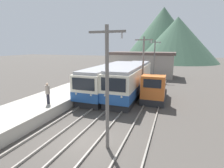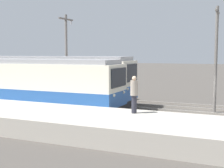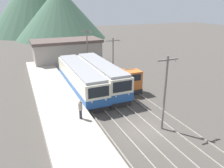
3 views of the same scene
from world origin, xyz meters
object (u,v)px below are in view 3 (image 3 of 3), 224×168
(catenary_mast_mid, at_px, (113,62))
(catenary_mast_near, at_px, (165,91))
(commuter_train_center, at_px, (101,77))
(shunting_locomotive, at_px, (126,81))
(person_on_platform, at_px, (80,109))
(commuter_train_left, at_px, (80,79))
(catenary_mast_far, at_px, (87,47))

(catenary_mast_mid, bearing_deg, catenary_mast_near, -90.00)
(commuter_train_center, bearing_deg, catenary_mast_mid, -25.29)
(commuter_train_center, height_order, shunting_locomotive, commuter_train_center)
(catenary_mast_mid, xyz_separation_m, person_on_platform, (-6.77, -8.02, -1.83))
(shunting_locomotive, relative_size, catenary_mast_mid, 0.79)
(catenary_mast_near, distance_m, person_on_platform, 7.71)
(commuter_train_left, height_order, catenary_mast_near, catenary_mast_near)
(catenary_mast_near, bearing_deg, person_on_platform, 154.61)
(commuter_train_center, relative_size, catenary_mast_near, 1.96)
(shunting_locomotive, relative_size, person_on_platform, 2.93)
(catenary_mast_near, bearing_deg, catenary_mast_far, 90.00)
(catenary_mast_mid, relative_size, catenary_mast_far, 1.00)
(commuter_train_center, distance_m, catenary_mast_near, 12.21)
(shunting_locomotive, bearing_deg, catenary_mast_far, 97.01)
(catenary_mast_mid, height_order, person_on_platform, catenary_mast_mid)
(catenary_mast_near, height_order, catenary_mast_far, same)
(commuter_train_left, height_order, catenary_mast_mid, catenary_mast_mid)
(shunting_locomotive, height_order, person_on_platform, shunting_locomotive)
(catenary_mast_near, xyz_separation_m, catenary_mast_far, (0.00, 22.45, 0.00))
(shunting_locomotive, xyz_separation_m, catenary_mast_far, (-1.49, 12.14, 2.55))
(catenary_mast_far, bearing_deg, person_on_platform, -109.37)
(person_on_platform, bearing_deg, catenary_mast_mid, 49.83)
(commuter_train_left, height_order, catenary_mast_far, catenary_mast_far)
(commuter_train_center, bearing_deg, person_on_platform, -121.07)
(commuter_train_center, distance_m, catenary_mast_mid, 2.65)
(shunting_locomotive, height_order, catenary_mast_mid, catenary_mast_mid)
(shunting_locomotive, xyz_separation_m, catenary_mast_near, (-1.49, -10.32, 2.55))
(commuter_train_center, bearing_deg, shunting_locomotive, -28.39)
(catenary_mast_near, relative_size, catenary_mast_mid, 1.00)
(commuter_train_left, relative_size, shunting_locomotive, 2.63)
(commuter_train_center, height_order, catenary_mast_mid, catenary_mast_mid)
(catenary_mast_mid, bearing_deg, shunting_locomotive, -31.36)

